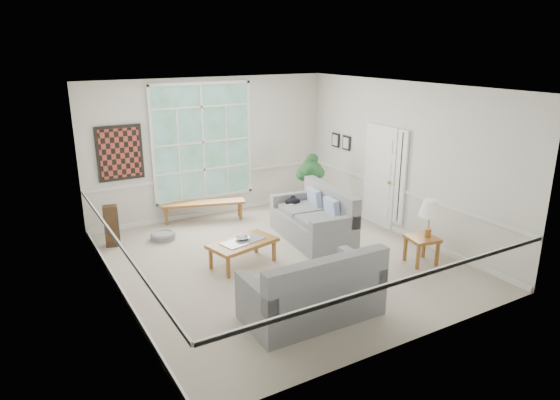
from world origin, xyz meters
The scene contains 24 objects.
floor centered at (0.00, 0.00, -0.01)m, with size 5.50×6.00×0.01m, color #A69B8C.
ceiling centered at (0.00, 0.00, 3.00)m, with size 5.50×6.00×0.02m, color white.
wall_back centered at (0.00, 3.00, 1.50)m, with size 5.50×0.02×3.00m, color silver.
wall_front centered at (0.00, -3.00, 1.50)m, with size 5.50×0.02×3.00m, color silver.
wall_left centered at (-2.75, 0.00, 1.50)m, with size 0.02×6.00×3.00m, color silver.
wall_right centered at (2.75, 0.00, 1.50)m, with size 0.02×6.00×3.00m, color silver.
window_back centered at (-0.20, 2.96, 1.65)m, with size 2.30×0.08×2.40m, color white.
entry_door centered at (2.71, 0.60, 1.05)m, with size 0.08×0.90×2.10m, color white.
door_sidelight centered at (2.71, -0.03, 1.15)m, with size 0.08×0.26×1.90m, color white.
wall_art centered at (-1.95, 2.95, 1.60)m, with size 0.90×0.06×1.10m, color #59241C.
wall_frame_near centered at (2.71, 1.75, 1.55)m, with size 0.04×0.26×0.32m, color black.
wall_frame_far centered at (2.71, 2.15, 1.55)m, with size 0.04×0.26×0.32m, color black.
loveseat_right centered at (1.04, 0.56, 0.51)m, with size 0.98×1.89×1.02m, color gray.
loveseat_front centered at (-0.58, -1.83, 0.51)m, with size 1.88×0.97×1.02m, color gray.
coffee_table centered at (-0.65, 0.19, 0.22)m, with size 1.16×0.63×0.43m, color brown.
pewter_bowl centered at (-0.62, 0.25, 0.47)m, with size 0.28×0.28×0.07m, color #9F9FA5.
window_bench centered at (-0.38, 2.65, 0.21)m, with size 1.77×0.34×0.41m, color brown.
end_table centered at (1.90, 1.74, 0.23)m, with size 0.47×0.47×0.47m, color brown.
houseplant centered at (1.83, 1.82, 0.93)m, with size 0.53×0.53×0.91m, color #1D4823, non-canonical shape.
side_table centered at (2.04, -1.32, 0.25)m, with size 0.48×0.48×0.49m, color brown.
table_lamp centered at (2.12, -1.37, 0.82)m, with size 0.38×0.38×0.66m, color silver, non-canonical shape.
pet_bed centered at (-1.48, 2.05, 0.07)m, with size 0.48×0.48×0.14m, color slate.
floor_speaker centered at (-2.40, 2.19, 0.40)m, with size 0.25×0.19×0.79m, color #372313.
cat centered at (1.00, 1.24, 0.60)m, with size 0.34×0.24×0.16m, color black.
Camera 1 is at (-4.09, -6.97, 3.65)m, focal length 32.00 mm.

